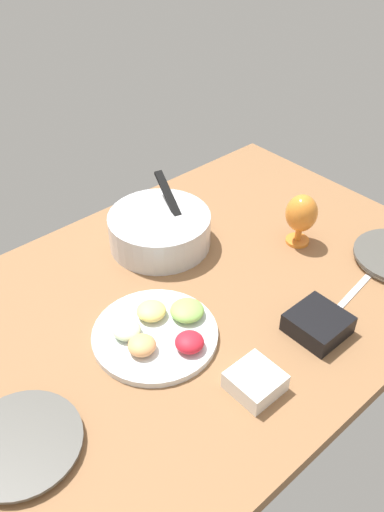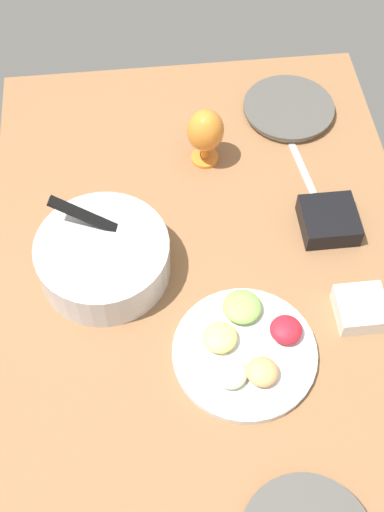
{
  "view_description": "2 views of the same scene",
  "coord_description": "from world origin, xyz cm",
  "px_view_note": "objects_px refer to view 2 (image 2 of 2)",
  "views": [
    {
      "loc": [
        -69.94,
        -79.85,
        100.35
      ],
      "look_at": [
        8.2,
        8.37,
        5.21
      ],
      "focal_mm": 37.15,
      "sensor_mm": 36.0,
      "label": 1
    },
    {
      "loc": [
        -77.1,
        13.02,
        133.15
      ],
      "look_at": [
        7.52,
        3.89,
        5.21
      ],
      "focal_mm": 46.3,
      "sensor_mm": 36.0,
      "label": 2
    }
  ],
  "objects_px": {
    "dinner_plate_right": "(288,109)",
    "fruit_platter": "(246,348)",
    "square_bowl_black": "(329,220)",
    "hurricane_glass_orange": "(205,132)",
    "mixing_bowl": "(103,257)",
    "square_bowl_white": "(361,308)"
  },
  "relations": [
    {
      "from": "mixing_bowl",
      "to": "square_bowl_white",
      "type": "bearing_deg",
      "value": -107.68
    },
    {
      "from": "hurricane_glass_orange",
      "to": "square_bowl_white",
      "type": "xyz_separation_m",
      "value": [
        -0.51,
        -0.29,
        -0.08
      ]
    },
    {
      "from": "dinner_plate_right",
      "to": "mixing_bowl",
      "type": "bearing_deg",
      "value": 131.76
    },
    {
      "from": "mixing_bowl",
      "to": "square_bowl_black",
      "type": "bearing_deg",
      "value": -82.98
    },
    {
      "from": "dinner_plate_right",
      "to": "fruit_platter",
      "type": "distance_m",
      "value": 0.76
    },
    {
      "from": "mixing_bowl",
      "to": "square_bowl_black",
      "type": "distance_m",
      "value": 0.56
    },
    {
      "from": "hurricane_glass_orange",
      "to": "square_bowl_black",
      "type": "xyz_separation_m",
      "value": [
        -0.26,
        -0.28,
        -0.07
      ]
    },
    {
      "from": "mixing_bowl",
      "to": "hurricane_glass_orange",
      "type": "xyz_separation_m",
      "value": [
        0.33,
        -0.28,
        0.05
      ]
    },
    {
      "from": "dinner_plate_right",
      "to": "hurricane_glass_orange",
      "type": "xyz_separation_m",
      "value": [
        -0.15,
        0.26,
        0.09
      ]
    },
    {
      "from": "mixing_bowl",
      "to": "hurricane_glass_orange",
      "type": "bearing_deg",
      "value": -40.37
    },
    {
      "from": "mixing_bowl",
      "to": "fruit_platter",
      "type": "height_order",
      "value": "mixing_bowl"
    },
    {
      "from": "fruit_platter",
      "to": "square_bowl_white",
      "type": "bearing_deg",
      "value": -76.38
    },
    {
      "from": "dinner_plate_right",
      "to": "square_bowl_black",
      "type": "bearing_deg",
      "value": -177.0
    },
    {
      "from": "fruit_platter",
      "to": "square_bowl_white",
      "type": "height_order",
      "value": "fruit_platter"
    },
    {
      "from": "mixing_bowl",
      "to": "square_bowl_black",
      "type": "xyz_separation_m",
      "value": [
        0.07,
        -0.55,
        -0.03
      ]
    },
    {
      "from": "fruit_platter",
      "to": "hurricane_glass_orange",
      "type": "xyz_separation_m",
      "value": [
        0.57,
        0.02,
        0.08
      ]
    },
    {
      "from": "dinner_plate_right",
      "to": "square_bowl_black",
      "type": "height_order",
      "value": "square_bowl_black"
    },
    {
      "from": "square_bowl_white",
      "to": "mixing_bowl",
      "type": "bearing_deg",
      "value": 72.32
    },
    {
      "from": "hurricane_glass_orange",
      "to": "square_bowl_black",
      "type": "distance_m",
      "value": 0.38
    },
    {
      "from": "mixing_bowl",
      "to": "fruit_platter",
      "type": "relative_size",
      "value": 0.97
    },
    {
      "from": "dinner_plate_right",
      "to": "square_bowl_black",
      "type": "xyz_separation_m",
      "value": [
        -0.41,
        -0.02,
        0.02
      ]
    },
    {
      "from": "square_bowl_black",
      "to": "hurricane_glass_orange",
      "type": "bearing_deg",
      "value": 47.12
    }
  ]
}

